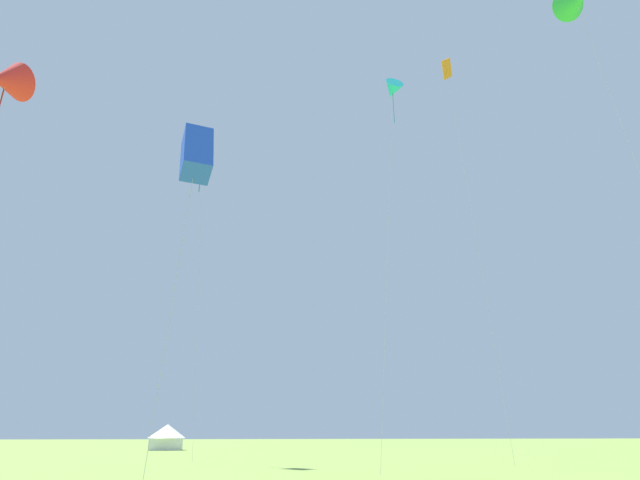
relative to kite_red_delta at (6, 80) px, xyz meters
name	(u,v)px	position (x,y,z in m)	size (l,w,h in m)	color
kite_red_delta	(6,80)	(0.00, 0.00, 0.00)	(3.99, 3.97, 24.92)	red
kite_cyan_delta	(392,90)	(25.72, -0.51, 1.93)	(3.03, 1.83, 26.11)	#1EB7CC
kite_green_delta	(576,1)	(37.55, -5.83, 6.76)	(3.35, 3.01, 31.54)	green
kite_cyan_box	(204,143)	(11.21, 14.29, 5.20)	(2.62, 2.54, 29.87)	#1EB7CC
kite_blue_box	(197,154)	(13.58, -10.00, -10.09)	(1.61, 2.20, 14.52)	blue
kite_orange_diamond	(448,74)	(33.29, 5.92, 9.48)	(2.05, 1.92, 34.58)	orange
festival_tent_left	(167,436)	(7.04, 43.02, -21.55)	(4.81, 4.81, 3.13)	white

